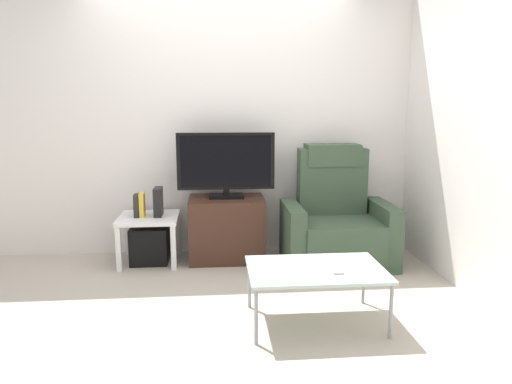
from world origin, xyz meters
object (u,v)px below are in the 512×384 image
Objects in this scene: cell_phone at (336,270)px; tv_stand at (227,228)px; television at (226,164)px; subwoofer_box at (150,244)px; recliner_armchair at (336,222)px; side_table at (149,223)px; book_leftmost at (137,206)px; coffee_table at (316,271)px; game_console at (158,202)px; book_middle at (142,205)px.

tv_stand is at bearing 113.29° from cell_phone.
television reaches higher than subwoofer_box.
recliner_armchair is at bearing -4.55° from subwoofer_box.
side_table is 0.20m from subwoofer_box.
side_table reaches higher than cell_phone.
television is 0.83× the size of recliner_armchair.
subwoofer_box is (-0.72, -0.05, -0.74)m from television.
subwoofer_box is at bearing -177.59° from tv_stand.
book_leftmost reaches higher than tv_stand.
side_table is at bearing 132.89° from coffee_table.
television reaches higher than game_console.
subwoofer_box is 1.55× the size of book_middle.
book_leftmost reaches higher than coffee_table.
book_leftmost is (-0.10, -0.02, 0.37)m from subwoofer_box.
tv_stand is at bearing 3.73° from book_middle.
book_middle is 1.89m from coffee_table.
book_middle is (-1.78, 0.12, 0.17)m from recliner_armchair.
coffee_table is (1.18, -1.37, -0.21)m from game_console.
recliner_armchair is 4.17× the size of game_console.
cell_phone is (0.67, -1.48, -0.52)m from television.
book_leftmost is (-1.82, 0.12, 0.17)m from recliner_armchair.
game_console is at bearing -174.26° from recliner_armchair.
coffee_table is (1.27, -1.36, -0.01)m from side_table.
cell_phone is (0.67, -1.46, 0.09)m from tv_stand.
cell_phone is at bearing -65.60° from television.
subwoofer_box is 0.39m from book_leftmost.
game_console is (0.14, 0.03, 0.02)m from book_middle.
subwoofer_box is at bearing -176.08° from television.
television is at bearing 3.92° from side_table.
book_middle is at bearing 0.00° from book_leftmost.
cell_phone is at bearing -45.85° from subwoofer_box.
subwoofer_box is at bearing -173.66° from game_console.
coffee_table is at bearing -99.47° from recliner_armchair.
subwoofer_box is (-0.00, 0.00, -0.20)m from side_table.
book_middle reaches higher than book_leftmost.
recliner_armchair is 1.74m from subwoofer_box.
side_table is 2.49× the size of book_middle.
recliner_armchair is 3.20× the size of subwoofer_box.
tv_stand is at bearing -90.00° from television.
television is 1.00× the size of coffee_table.
side_table is (-1.72, 0.14, -0.00)m from recliner_armchair.
recliner_armchair is 5.20× the size of book_leftmost.
television is at bearing 90.00° from tv_stand.
television is 2.67× the size of subwoofer_box.
book_leftmost is at bearing 135.16° from cell_phone.
side_table is at bearing 11.31° from book_leftmost.
subwoofer_box is (-1.72, 0.14, -0.20)m from recliner_armchair.
tv_stand is 0.77× the size of television.
television is (-0.00, 0.02, 0.61)m from tv_stand.
tv_stand is 0.81m from book_middle.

